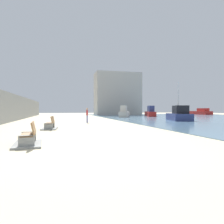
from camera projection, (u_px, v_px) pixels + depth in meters
The scene contains 10 objects.
ground_plane at pixel (73, 122), 25.38m from camera, with size 120.00×120.00×0.00m, color beige.
seawall at pixel (7, 107), 23.55m from camera, with size 0.80×64.00×3.43m, color gray.
bench_near at pixel (29, 139), 8.71m from camera, with size 1.26×2.18×0.98m.
bench_far at pixel (50, 126), 15.73m from camera, with size 1.23×2.17×0.98m.
person_walking at pixel (87, 114), 23.17m from camera, with size 0.22×0.53×1.67m.
boat_far_right at pixel (201, 112), 58.28m from camera, with size 2.62×7.61×1.76m.
boat_mid_bay at pixel (150, 112), 44.10m from camera, with size 3.74×8.08×2.20m.
boat_distant at pixel (179, 115), 27.37m from camera, with size 3.71×5.84×5.13m.
boat_nearest at pixel (124, 113), 39.41m from camera, with size 3.78×6.32×2.17m.
harbor_building at pixel (117, 94), 55.71m from camera, with size 12.00×6.00×11.24m, color #ADAAA3.
Camera 1 is at (-1.48, -7.77, 1.51)m, focal length 33.06 mm.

